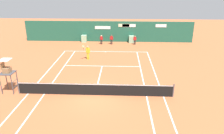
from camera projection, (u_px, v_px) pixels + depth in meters
ground_plane at (96, 92)px, 17.25m from camera, size 80.00×80.00×0.01m
tennis_net at (95, 89)px, 16.54m from camera, size 12.10×0.10×1.07m
sponsor_back_wall at (108, 32)px, 32.02m from camera, size 25.00×1.02×3.03m
umpire_chair at (7, 71)px, 16.64m from camera, size 1.00×1.00×2.73m
player_on_baseline at (88, 51)px, 24.38m from camera, size 0.79×0.66×1.85m
ball_kid_right_post at (101, 39)px, 30.77m from camera, size 0.44×0.22×1.32m
ball_kid_centre_post at (111, 39)px, 30.70m from camera, size 0.46×0.21×1.38m
ball_kid_left_post at (135, 40)px, 30.58m from camera, size 0.43×0.18×1.30m
tennis_ball_by_sideline at (70, 62)px, 23.86m from camera, size 0.07×0.07×0.07m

